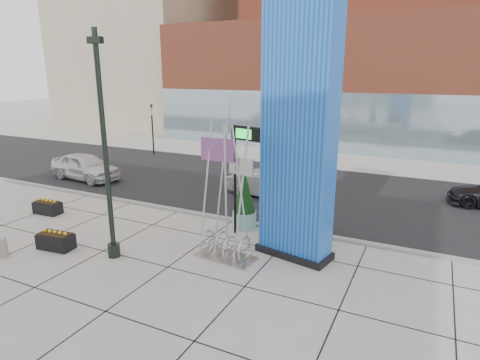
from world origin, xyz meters
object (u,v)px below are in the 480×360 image
at_px(concrete_bollard, 2,248).
at_px(lamp_post, 107,171).
at_px(blue_pylon, 298,138).
at_px(car_silver_mid, 263,185).
at_px(public_art_sculpture, 226,224).
at_px(overhead_street_sign, 253,143).
at_px(car_white_west, 85,167).

bearing_deg(concrete_bollard, lamp_post, 26.44).
distance_m(blue_pylon, car_silver_mid, 8.22).
height_order(blue_pylon, public_art_sculpture, blue_pylon).
xyz_separation_m(blue_pylon, public_art_sculpture, (-2.18, -1.34, -3.09)).
height_order(blue_pylon, lamp_post, blue_pylon).
relative_size(overhead_street_sign, car_silver_mid, 1.14).
bearing_deg(blue_pylon, lamp_post, -140.93).
bearing_deg(car_silver_mid, blue_pylon, -138.15).
height_order(blue_pylon, overhead_street_sign, blue_pylon).
height_order(lamp_post, car_white_west, lamp_post).
xyz_separation_m(overhead_street_sign, car_white_west, (-13.26, 3.67, -3.10)).
relative_size(blue_pylon, car_silver_mid, 2.26).
xyz_separation_m(concrete_bollard, car_white_west, (-5.75, 9.47, 0.47)).
bearing_deg(car_silver_mid, car_white_west, 107.78).
bearing_deg(concrete_bollard, car_silver_mid, 62.53).
bearing_deg(concrete_bollard, public_art_sculpture, 25.42).
bearing_deg(overhead_street_sign, concrete_bollard, -128.61).
bearing_deg(lamp_post, car_silver_mid, 77.35).
xyz_separation_m(public_art_sculpture, overhead_street_sign, (0.03, 2.24, 2.62)).
height_order(lamp_post, concrete_bollard, lamp_post).
relative_size(lamp_post, car_white_west, 1.64).
xyz_separation_m(public_art_sculpture, concrete_bollard, (-7.48, -3.56, -0.96)).
bearing_deg(overhead_street_sign, blue_pylon, -9.06).
relative_size(concrete_bollard, car_white_west, 0.15).
bearing_deg(car_white_west, public_art_sculpture, -108.31).
bearing_deg(overhead_street_sign, car_white_west, 178.26).
distance_m(lamp_post, car_white_west, 12.38).
distance_m(lamp_post, overhead_street_sign, 5.55).
bearing_deg(concrete_bollard, overhead_street_sign, 37.64).
xyz_separation_m(blue_pylon, lamp_post, (-5.97, -3.06, -1.12)).
bearing_deg(public_art_sculpture, blue_pylon, 37.18).
bearing_deg(lamp_post, overhead_street_sign, 46.00).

